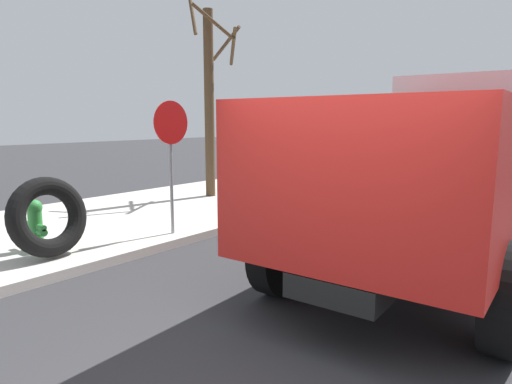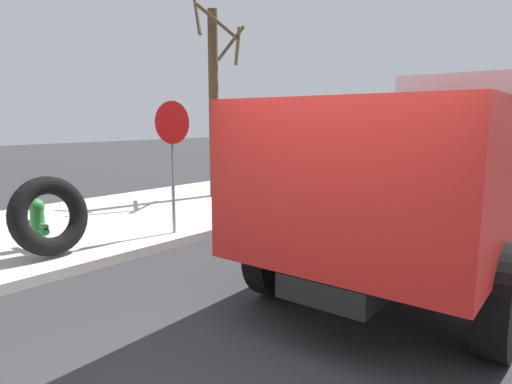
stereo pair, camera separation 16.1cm
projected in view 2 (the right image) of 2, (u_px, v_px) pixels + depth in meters
fire_hydrant at (38, 222)px, 7.14m from camera, size 0.24×0.55×0.81m
loose_tire at (49, 216)px, 6.71m from camera, size 1.22×0.54×1.24m
stop_sign at (173, 142)px, 7.92m from camera, size 0.76×0.08×2.39m
dump_truck_red at (442, 160)px, 6.66m from camera, size 7.11×3.07×3.00m
bare_tree at (215, 96)px, 11.80m from camera, size 1.73×1.58×5.39m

